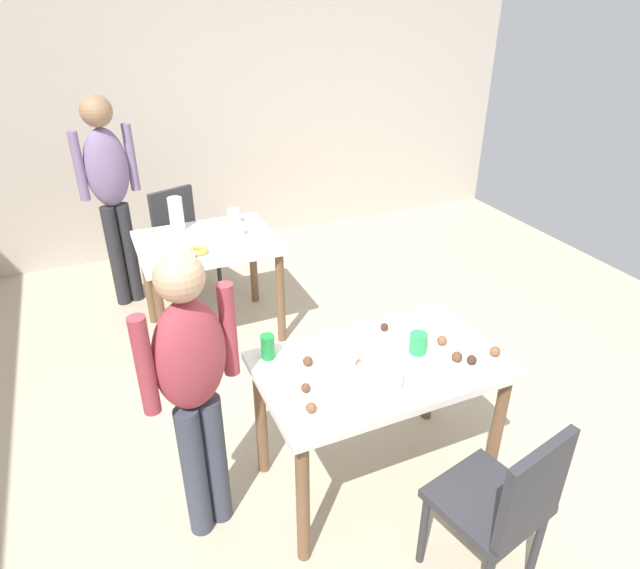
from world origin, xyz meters
The scene contains 27 objects.
ground_plane centered at (0.00, 0.00, 0.00)m, with size 6.40×6.40×0.00m, color tan.
wall_back centered at (0.00, 3.20, 1.30)m, with size 6.40×0.10×2.60m, color #BCB2A3.
dining_table_near centered at (-0.04, -0.20, 0.64)m, with size 1.16×0.69×0.75m.
dining_table_far centered at (-0.45, 1.53, 0.63)m, with size 0.95×0.76×0.75m.
chair_near_table centered at (0.14, -0.93, 0.50)m, with size 0.48×0.48×0.87m.
chair_far_table centered at (-0.51, 2.26, 0.50)m, with size 0.51×0.51×0.87m.
person_girl_near centered at (-0.90, -0.13, 0.86)m, with size 0.45×0.29×1.45m.
person_adult_far centered at (-0.98, 2.27, 1.00)m, with size 0.45×0.27×1.65m.
mixing_bowl centered at (-0.13, -0.35, 0.79)m, with size 0.21×0.21×0.09m, color white.
soda_can centered at (-0.51, 0.05, 0.81)m, with size 0.07×0.07×0.12m, color #198438.
fork_near centered at (-0.50, -0.11, 0.75)m, with size 0.17×0.02×0.01m, color silver.
cup_near_0 centered at (0.17, -0.20, 0.80)m, with size 0.09×0.09×0.10m, color green.
cake_ball_0 centered at (0.49, -0.38, 0.78)m, with size 0.05×0.05×0.05m, color brown.
cake_ball_1 centered at (0.35, -0.39, 0.77)m, with size 0.05×0.05×0.05m, color #3D2319.
cake_ball_2 centered at (-0.47, -0.39, 0.77)m, with size 0.05×0.05×0.05m, color brown.
cake_ball_3 centered at (0.11, 0.03, 0.77)m, with size 0.04×0.04×0.04m, color #3D2319.
cake_ball_4 centered at (0.31, -0.20, 0.77)m, with size 0.05×0.05×0.05m, color brown.
cake_ball_5 centered at (0.30, -0.34, 0.78)m, with size 0.05×0.05×0.05m, color brown.
cake_ball_6 centered at (-0.44, -0.26, 0.77)m, with size 0.04×0.04×0.04m, color brown.
cake_ball_7 centered at (-0.15, -0.19, 0.77)m, with size 0.04×0.04×0.04m, color brown.
cake_ball_8 centered at (-0.36, -0.09, 0.77)m, with size 0.05×0.05×0.05m, color brown.
pitcher_far centered at (-0.60, 1.79, 0.87)m, with size 0.10×0.10×0.24m, color white.
cup_far_0 centered at (-0.23, 1.51, 0.80)m, with size 0.09×0.09×0.10m, color white.
cup_far_1 centered at (-0.19, 1.74, 0.81)m, with size 0.09×0.09×0.12m, color white.
donut_far_0 centered at (-0.65, 1.27, 0.77)m, with size 0.12×0.12×0.04m, color white.
donut_far_1 centered at (-0.78, 1.65, 0.77)m, with size 0.11×0.11×0.03m, color white.
donut_far_2 centered at (-0.55, 1.34, 0.77)m, with size 0.13×0.13×0.04m, color gold.
Camera 1 is at (-1.15, -2.03, 2.32)m, focal length 31.17 mm.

